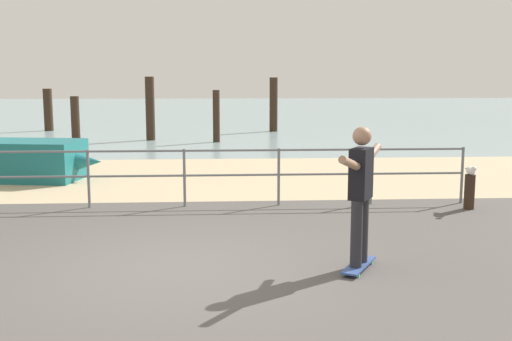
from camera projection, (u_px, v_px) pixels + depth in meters
name	position (u px, v px, depth m)	size (l,w,h in m)	color
ground_plane	(168.00, 300.00, 6.39)	(24.00, 10.00, 0.04)	#514C49
beach_strip	(196.00, 177.00, 14.29)	(24.00, 6.00, 0.04)	tan
sea_surface	(211.00, 111.00, 41.92)	(72.00, 50.00, 0.04)	#849EA3
railing_fence	(136.00, 169.00, 10.77)	(11.80, 0.05, 1.05)	slate
skateboard	(359.00, 265.00, 7.34)	(0.57, 0.79, 0.08)	#334C8C
skateboarder	(361.00, 187.00, 7.19)	(0.80, 1.30, 1.65)	#26262B
bollard_short	(469.00, 192.00, 10.67)	(0.18, 0.18, 0.63)	#332319
seagull	(471.00, 170.00, 10.59)	(0.18, 0.49, 0.18)	white
groyne_post_0	(48.00, 110.00, 26.28)	(0.38, 0.38, 1.82)	#332319
groyne_post_1	(75.00, 121.00, 20.96)	(0.29, 0.29, 1.66)	#332319
groyne_post_2	(150.00, 109.00, 22.30)	(0.33, 0.33, 2.33)	#332319
groyne_post_3	(216.00, 116.00, 21.64)	(0.25, 0.25, 1.86)	#332319
groyne_post_4	(274.00, 105.00, 25.93)	(0.34, 0.34, 2.30)	#332319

